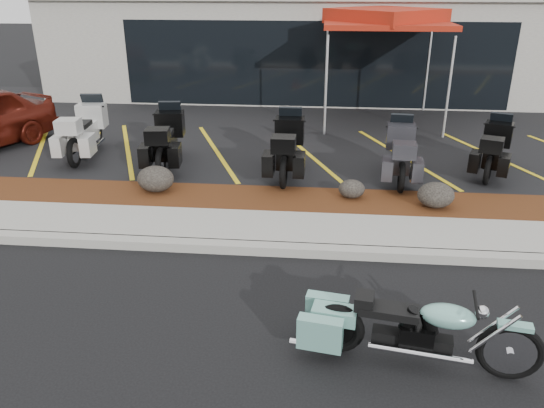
# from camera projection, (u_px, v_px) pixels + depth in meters

# --- Properties ---
(ground) EXTENTS (90.00, 90.00, 0.00)m
(ground) POSITION_uv_depth(u_px,v_px,m) (295.00, 285.00, 7.44)
(ground) COLOR black
(ground) RESTS_ON ground
(curb) EXTENTS (24.00, 0.25, 0.15)m
(curb) POSITION_uv_depth(u_px,v_px,m) (298.00, 250.00, 8.24)
(curb) COLOR gray
(curb) RESTS_ON ground
(sidewalk) EXTENTS (24.00, 1.20, 0.15)m
(sidewalk) POSITION_uv_depth(u_px,v_px,m) (300.00, 230.00, 8.88)
(sidewalk) COLOR gray
(sidewalk) RESTS_ON ground
(mulch_bed) EXTENTS (24.00, 1.20, 0.16)m
(mulch_bed) POSITION_uv_depth(u_px,v_px,m) (303.00, 202.00, 9.98)
(mulch_bed) COLOR #33190B
(mulch_bed) RESTS_ON ground
(upper_lot) EXTENTS (26.00, 9.60, 0.15)m
(upper_lot) POSITION_uv_depth(u_px,v_px,m) (311.00, 129.00, 14.93)
(upper_lot) COLOR black
(upper_lot) RESTS_ON ground
(dealership_building) EXTENTS (18.00, 8.16, 4.00)m
(dealership_building) POSITION_uv_depth(u_px,v_px,m) (317.00, 35.00, 19.91)
(dealership_building) COLOR gray
(dealership_building) RESTS_ON ground
(boulder_left) EXTENTS (0.71, 0.59, 0.50)m
(boulder_left) POSITION_uv_depth(u_px,v_px,m) (156.00, 179.00, 10.21)
(boulder_left) COLOR black
(boulder_left) RESTS_ON mulch_bed
(boulder_mid) EXTENTS (0.49, 0.41, 0.35)m
(boulder_mid) POSITION_uv_depth(u_px,v_px,m) (352.00, 189.00, 9.93)
(boulder_mid) COLOR black
(boulder_mid) RESTS_ON mulch_bed
(boulder_right) EXTENTS (0.65, 0.54, 0.46)m
(boulder_right) POSITION_uv_depth(u_px,v_px,m) (436.00, 195.00, 9.50)
(boulder_right) COLOR black
(boulder_right) RESTS_ON mulch_bed
(hero_cruiser) EXTENTS (2.65, 1.07, 0.91)m
(hero_cruiser) POSITION_uv_depth(u_px,v_px,m) (511.00, 344.00, 5.52)
(hero_cruiser) COLOR #70AFA2
(hero_cruiser) RESTS_ON ground
(touring_white) EXTENTS (1.08, 2.31, 1.30)m
(touring_white) POSITION_uv_depth(u_px,v_px,m) (94.00, 120.00, 12.85)
(touring_white) COLOR beige
(touring_white) RESTS_ON upper_lot
(touring_black_front) EXTENTS (1.09, 2.28, 1.28)m
(touring_black_front) POSITION_uv_depth(u_px,v_px,m) (171.00, 128.00, 12.20)
(touring_black_front) COLOR black
(touring_black_front) RESTS_ON upper_lot
(touring_black_mid) EXTENTS (0.87, 2.20, 1.27)m
(touring_black_mid) POSITION_uv_depth(u_px,v_px,m) (290.00, 135.00, 11.68)
(touring_black_mid) COLOR black
(touring_black_mid) RESTS_ON upper_lot
(touring_grey) EXTENTS (0.96, 2.12, 1.20)m
(touring_grey) POSITION_uv_depth(u_px,v_px,m) (400.00, 141.00, 11.39)
(touring_grey) COLOR #2D2D32
(touring_grey) RESTS_ON upper_lot
(touring_black_rear) EXTENTS (1.45, 2.14, 1.16)m
(touring_black_rear) POSITION_uv_depth(u_px,v_px,m) (498.00, 139.00, 11.62)
(touring_black_rear) COLOR black
(touring_black_rear) RESTS_ON upper_lot
(traffic_cone) EXTENTS (0.41, 0.41, 0.44)m
(traffic_cone) POSITION_uv_depth(u_px,v_px,m) (282.00, 127.00, 13.89)
(traffic_cone) COLOR red
(traffic_cone) RESTS_ON upper_lot
(popup_canopy) EXTENTS (4.12, 4.12, 3.09)m
(popup_canopy) POSITION_uv_depth(u_px,v_px,m) (386.00, 19.00, 14.30)
(popup_canopy) COLOR silver
(popup_canopy) RESTS_ON upper_lot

